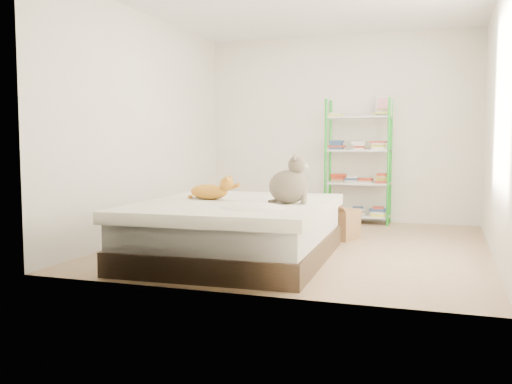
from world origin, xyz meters
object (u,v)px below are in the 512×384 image
at_px(orange_cat, 209,190).
at_px(cardboard_box, 334,223).
at_px(grey_cat, 289,179).
at_px(white_bin, 281,208).
at_px(shelf_unit, 359,166).
at_px(bed, 236,230).

distance_m(orange_cat, cardboard_box, 1.74).
xyz_separation_m(grey_cat, white_bin, (-0.87, 2.77, -0.60)).
xyz_separation_m(shelf_unit, cardboard_box, (-0.07, -1.35, -0.62)).
height_order(bed, white_bin, bed).
bearing_deg(cardboard_box, shelf_unit, 103.02).
relative_size(grey_cat, cardboard_box, 0.76).
bearing_deg(grey_cat, white_bin, 9.16).
bearing_deg(shelf_unit, cardboard_box, -93.15).
distance_m(bed, orange_cat, 0.50).
bearing_deg(bed, orange_cat, 159.57).
bearing_deg(bed, shelf_unit, 73.06).
height_order(grey_cat, white_bin, grey_cat).
xyz_separation_m(bed, cardboard_box, (0.67, 1.45, -0.10)).
relative_size(bed, shelf_unit, 1.28).
distance_m(grey_cat, cardboard_box, 1.58).
distance_m(shelf_unit, cardboard_box, 1.48).
bearing_deg(bed, white_bin, 95.19).
bearing_deg(orange_cat, shelf_unit, 74.76).
distance_m(grey_cat, white_bin, 2.96).
distance_m(orange_cat, grey_cat, 0.86).
height_order(grey_cat, shelf_unit, shelf_unit).
bearing_deg(grey_cat, bed, 81.70).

